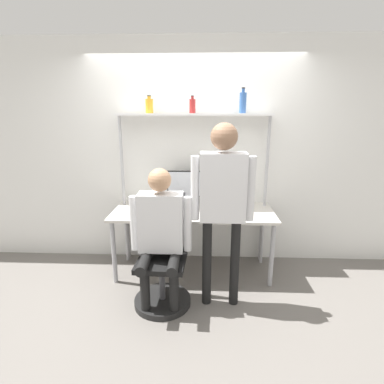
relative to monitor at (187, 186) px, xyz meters
The scene contains 13 objects.
ground_plane 1.16m from the monitor, 82.22° to the right, with size 12.00×12.00×0.00m, color slate.
wall_back 0.40m from the monitor, 65.87° to the left, with size 8.00×0.06×2.70m.
desk 0.38m from the monitor, 69.01° to the right, with size 1.84×0.72×0.76m.
shelf_unit 0.58m from the monitor, ahead, with size 1.75×0.27×1.84m.
monitor is the anchor object (origin of this frame).
laptop 0.42m from the monitor, 113.15° to the right, with size 0.29×0.24×0.23m.
cell_phone 0.49m from the monitor, 78.39° to the right, with size 0.07×0.15×0.01m.
office_chair 1.12m from the monitor, 103.14° to the right, with size 0.56×0.56×0.94m.
person_seated 0.93m from the monitor, 102.58° to the right, with size 0.58×0.47×1.37m.
person_standing 0.93m from the monitor, 66.02° to the right, with size 0.58×0.24×1.77m.
bottle_red 0.93m from the monitor, ahead, with size 0.07×0.07×0.19m.
bottle_amber 1.02m from the monitor, behind, with size 0.09×0.09×0.19m.
bottle_blue 1.15m from the monitor, ahead, with size 0.08×0.08×0.28m.
Camera 1 is at (0.12, -2.89, 1.86)m, focal length 28.00 mm.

